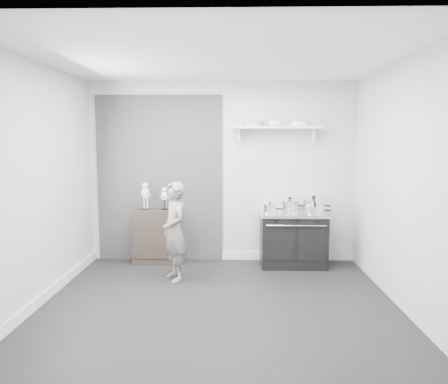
% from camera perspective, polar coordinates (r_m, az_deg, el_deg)
% --- Properties ---
extents(ground, '(4.00, 4.00, 0.00)m').
position_cam_1_polar(ground, '(5.13, -0.77, -14.15)').
color(ground, black).
rests_on(ground, ground).
extents(room_shell, '(4.02, 3.62, 2.71)m').
position_cam_1_polar(room_shell, '(4.95, -1.77, 4.54)').
color(room_shell, '#B9B9B6').
rests_on(room_shell, ground).
extents(wall_shelf, '(1.30, 0.26, 0.24)m').
position_cam_1_polar(wall_shelf, '(6.50, 6.89, 8.30)').
color(wall_shelf, silver).
rests_on(wall_shelf, room_shell).
extents(stove, '(0.99, 0.62, 0.79)m').
position_cam_1_polar(stove, '(6.48, 9.01, -6.05)').
color(stove, black).
rests_on(stove, ground).
extents(side_cabinet, '(0.62, 0.36, 0.80)m').
position_cam_1_polar(side_cabinet, '(6.66, -9.00, -5.69)').
color(side_cabinet, black).
rests_on(side_cabinet, ground).
extents(child, '(0.50, 0.57, 1.30)m').
position_cam_1_polar(child, '(5.74, -6.47, -5.13)').
color(child, slate).
rests_on(child, ground).
extents(pot_front_left, '(0.28, 0.19, 0.16)m').
position_cam_1_polar(pot_front_left, '(6.29, 6.04, -2.13)').
color(pot_front_left, white).
rests_on(pot_front_left, stove).
extents(pot_back_left, '(0.35, 0.26, 0.21)m').
position_cam_1_polar(pot_back_left, '(6.51, 8.60, -1.72)').
color(pot_back_left, white).
rests_on(pot_back_left, stove).
extents(pot_back_right, '(0.41, 0.32, 0.23)m').
position_cam_1_polar(pot_back_right, '(6.56, 11.62, -1.67)').
color(pot_back_right, white).
rests_on(pot_back_right, stove).
extents(pot_front_right, '(0.36, 0.27, 0.17)m').
position_cam_1_polar(pot_front_right, '(6.27, 11.80, -2.30)').
color(pot_front_right, white).
rests_on(pot_front_right, stove).
extents(skeleton_full, '(0.13, 0.08, 0.46)m').
position_cam_1_polar(skeleton_full, '(6.58, -10.22, -0.27)').
color(skeleton_full, silver).
rests_on(skeleton_full, side_cabinet).
extents(skeleton_torso, '(0.11, 0.07, 0.38)m').
position_cam_1_polar(skeleton_torso, '(6.53, -7.81, -0.63)').
color(skeleton_torso, silver).
rests_on(skeleton_torso, side_cabinet).
extents(bowl_large, '(0.31, 0.31, 0.08)m').
position_cam_1_polar(bowl_large, '(6.47, 3.81, 8.96)').
color(bowl_large, white).
rests_on(bowl_large, wall_shelf).
extents(bowl_small, '(0.22, 0.22, 0.07)m').
position_cam_1_polar(bowl_small, '(6.49, 6.77, 8.89)').
color(bowl_small, white).
rests_on(bowl_small, wall_shelf).
extents(plate_stack, '(0.24, 0.24, 0.06)m').
position_cam_1_polar(plate_stack, '(6.53, 9.80, 8.78)').
color(plate_stack, white).
rests_on(plate_stack, wall_shelf).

